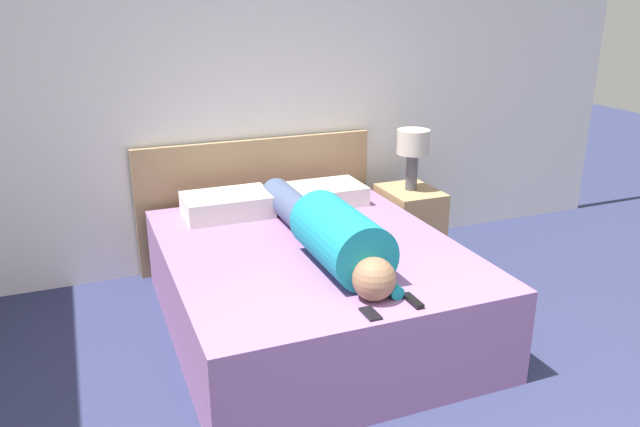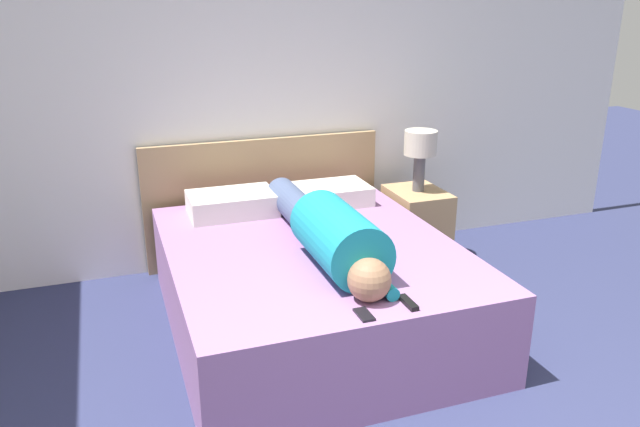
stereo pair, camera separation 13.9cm
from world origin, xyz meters
TOP-DOWN VIEW (x-y plane):
  - wall_back at (0.00, 3.28)m, footprint 6.28×0.06m
  - bed at (-0.09, 2.09)m, footprint 1.68×2.02m
  - headboard at (-0.09, 3.21)m, footprint 1.80×0.04m
  - nightstand at (0.99, 2.78)m, footprint 0.39×0.49m
  - table_lamp at (0.99, 2.78)m, footprint 0.24×0.24m
  - person_lying at (-0.05, 1.88)m, footprint 0.35×1.66m
  - pillow_near_headboard at (-0.42, 2.80)m, footprint 0.58×0.38m
  - pillow_second at (0.29, 2.80)m, footprint 0.55×0.38m
  - tv_remote at (0.11, 1.21)m, footprint 0.04×0.15m
  - cell_phone at (-0.14, 1.18)m, footprint 0.06×0.13m

SIDE VIEW (x-z plane):
  - bed at x=-0.09m, z-range 0.00..0.54m
  - nightstand at x=0.99m, z-range 0.00..0.57m
  - headboard at x=-0.09m, z-range 0.00..0.96m
  - cell_phone at x=-0.14m, z-range 0.54..0.55m
  - tv_remote at x=0.11m, z-range 0.54..0.57m
  - pillow_second at x=0.29m, z-range 0.54..0.68m
  - pillow_near_headboard at x=-0.42m, z-range 0.54..0.69m
  - person_lying at x=-0.05m, z-range 0.52..0.87m
  - table_lamp at x=0.99m, z-range 0.67..1.13m
  - wall_back at x=0.00m, z-range 0.00..2.60m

